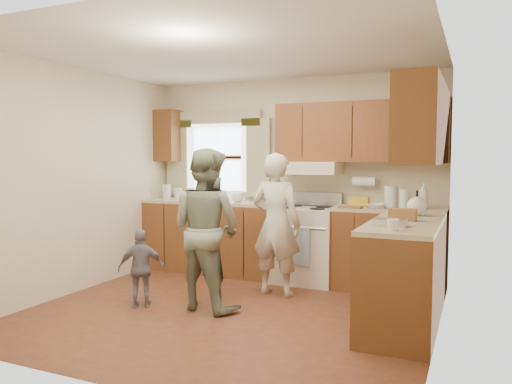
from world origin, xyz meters
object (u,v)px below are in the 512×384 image
at_px(stove, 306,243).
at_px(child, 142,268).
at_px(woman_right, 206,229).
at_px(woman_left, 276,224).

relative_size(stove, child, 1.36).
xyz_separation_m(woman_right, child, (-0.62, -0.23, -0.40)).
bearing_deg(child, stove, -156.53).
height_order(woman_right, child, woman_right).
bearing_deg(woman_left, woman_right, 62.37).
distance_m(woman_left, child, 1.49).
distance_m(stove, woman_left, 0.76).
bearing_deg(woman_left, stove, -95.23).
xyz_separation_m(stove, woman_right, (-0.57, -1.42, 0.33)).
bearing_deg(child, woman_left, -168.86).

